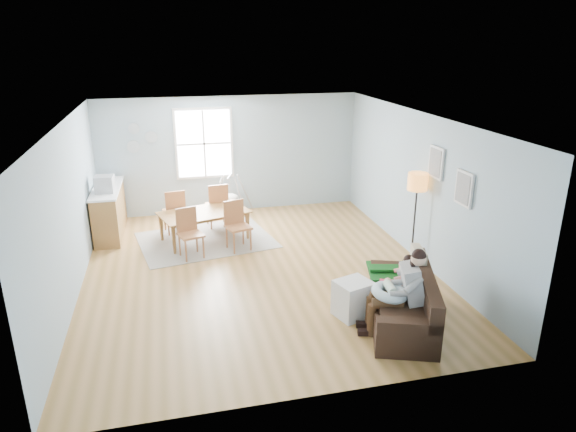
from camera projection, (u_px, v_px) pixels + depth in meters
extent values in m
cube|color=olive|center=(258.00, 272.00, 9.19)|extent=(8.40, 9.40, 0.08)
cube|color=white|center=(255.00, 100.00, 8.18)|extent=(8.40, 9.40, 0.60)
cube|color=#92A9C0|center=(225.00, 145.00, 13.00)|extent=(8.40, 0.08, 3.90)
cube|color=#92A9C0|center=(351.00, 354.00, 4.45)|extent=(8.40, 0.08, 3.90)
cube|color=#92A9C0|center=(475.00, 183.00, 9.64)|extent=(0.08, 9.40, 3.90)
cube|color=silver|center=(204.00, 143.00, 11.68)|extent=(1.32, 0.06, 1.62)
cube|color=white|center=(204.00, 144.00, 11.65)|extent=(1.20, 0.02, 1.50)
cube|color=silver|center=(204.00, 144.00, 11.65)|extent=(1.20, 0.03, 0.04)
cube|color=silver|center=(204.00, 144.00, 11.65)|extent=(0.04, 0.03, 1.50)
cube|color=silver|center=(464.00, 189.00, 7.87)|extent=(0.04, 0.44, 0.54)
cube|color=slate|center=(463.00, 189.00, 7.86)|extent=(0.01, 0.36, 0.46)
cube|color=silver|center=(436.00, 163.00, 8.63)|extent=(0.04, 0.44, 0.54)
cube|color=slate|center=(435.00, 163.00, 8.62)|extent=(0.01, 0.36, 0.46)
cylinder|color=#94A8B2|center=(134.00, 128.00, 11.22)|extent=(0.24, 0.02, 0.24)
cylinder|color=#94A8B2|center=(151.00, 137.00, 11.36)|extent=(0.26, 0.02, 0.26)
cylinder|color=#94A8B2|center=(133.00, 147.00, 11.34)|extent=(0.28, 0.02, 0.28)
cube|color=black|center=(401.00, 310.00, 7.47)|extent=(1.44, 2.11, 0.39)
cube|color=black|center=(426.00, 287.00, 7.30)|extent=(0.83, 1.89, 0.40)
cube|color=black|center=(409.00, 326.00, 6.55)|extent=(0.85, 0.45, 0.15)
cube|color=black|center=(397.00, 268.00, 8.20)|extent=(0.85, 0.45, 0.15)
cube|color=#125119|center=(397.00, 271.00, 7.97)|extent=(1.05, 0.92, 0.04)
cube|color=tan|center=(418.00, 263.00, 7.74)|extent=(0.23, 0.49, 0.47)
cube|color=gray|center=(412.00, 283.00, 7.02)|extent=(0.42, 0.48, 0.56)
sphere|color=#E0AB89|center=(419.00, 259.00, 6.90)|extent=(0.20, 0.20, 0.20)
sphere|color=black|center=(419.00, 256.00, 6.88)|extent=(0.20, 0.20, 0.20)
cylinder|color=#3A2715|center=(388.00, 303.00, 7.02)|extent=(0.45, 0.26, 0.15)
cylinder|color=#3A2715|center=(385.00, 296.00, 7.21)|extent=(0.45, 0.26, 0.15)
cylinder|color=#3A2715|center=(372.00, 320.00, 7.11)|extent=(0.12, 0.12, 0.48)
cylinder|color=#3A2715|center=(370.00, 312.00, 7.30)|extent=(0.12, 0.12, 0.48)
cube|color=black|center=(366.00, 332.00, 7.18)|extent=(0.24, 0.15, 0.08)
cube|color=black|center=(364.00, 325.00, 7.37)|extent=(0.24, 0.15, 0.08)
torus|color=#C7EAF9|center=(390.00, 292.00, 7.09)|extent=(0.69, 0.68, 0.21)
cylinder|color=silver|center=(390.00, 288.00, 7.07)|extent=(0.15, 0.29, 0.12)
sphere|color=#E0AB89|center=(388.00, 281.00, 7.21)|extent=(0.10, 0.10, 0.10)
cube|color=silver|center=(406.00, 276.00, 7.48)|extent=(0.30, 0.31, 0.34)
sphere|color=#E0AB89|center=(409.00, 262.00, 7.39)|extent=(0.16, 0.16, 0.16)
sphere|color=black|center=(409.00, 260.00, 7.38)|extent=(0.16, 0.16, 0.16)
cylinder|color=#F33B66|center=(389.00, 286.00, 7.51)|extent=(0.29, 0.19, 0.08)
cylinder|color=#F33B66|center=(389.00, 282.00, 7.63)|extent=(0.29, 0.19, 0.08)
cylinder|color=#F33B66|center=(379.00, 295.00, 7.58)|extent=(0.07, 0.07, 0.28)
cylinder|color=#F33B66|center=(380.00, 291.00, 7.70)|extent=(0.07, 0.07, 0.28)
cylinder|color=black|center=(411.00, 262.00, 9.47)|extent=(0.30, 0.30, 0.03)
cylinder|color=black|center=(414.00, 225.00, 9.23)|extent=(0.03, 0.03, 1.50)
cylinder|color=orange|center=(418.00, 182.00, 8.96)|extent=(0.34, 0.34, 0.30)
cube|color=white|center=(353.00, 299.00, 7.61)|extent=(0.61, 0.58, 0.55)
cube|color=black|center=(341.00, 302.00, 7.50)|extent=(0.15, 0.37, 0.44)
cube|color=gray|center=(206.00, 240.00, 10.52)|extent=(2.91, 2.41, 0.01)
imported|color=brown|center=(205.00, 226.00, 10.42)|extent=(1.94, 1.43, 0.61)
cube|color=#A26338|center=(191.00, 235.00, 9.57)|extent=(0.53, 0.53, 0.04)
cube|color=#A26338|center=(186.00, 219.00, 9.64)|extent=(0.40, 0.16, 0.47)
cylinder|color=#A26338|center=(186.00, 251.00, 9.42)|extent=(0.04, 0.04, 0.46)
cylinder|color=#A26338|center=(203.00, 247.00, 9.59)|extent=(0.04, 0.04, 0.46)
cylinder|color=#A26338|center=(180.00, 245.00, 9.70)|extent=(0.04, 0.04, 0.46)
cylinder|color=#A26338|center=(197.00, 241.00, 9.87)|extent=(0.04, 0.04, 0.46)
cube|color=#A26338|center=(238.00, 227.00, 9.92)|extent=(0.54, 0.54, 0.04)
cube|color=#A26338|center=(234.00, 212.00, 10.00)|extent=(0.41, 0.15, 0.48)
cylinder|color=#A26338|center=(234.00, 243.00, 9.77)|extent=(0.04, 0.04, 0.47)
cylinder|color=#A26338|center=(251.00, 240.00, 9.94)|extent=(0.04, 0.04, 0.47)
cylinder|color=#A26338|center=(227.00, 237.00, 10.06)|extent=(0.04, 0.04, 0.47)
cylinder|color=#A26338|center=(243.00, 234.00, 10.22)|extent=(0.04, 0.04, 0.47)
cube|color=#A26338|center=(174.00, 211.00, 10.82)|extent=(0.51, 0.51, 0.04)
cube|color=#A26338|center=(175.00, 202.00, 10.57)|extent=(0.41, 0.12, 0.48)
cylinder|color=#A26338|center=(181.00, 218.00, 11.12)|extent=(0.04, 0.04, 0.47)
cylinder|color=#A26338|center=(165.00, 220.00, 10.98)|extent=(0.04, 0.04, 0.47)
cylinder|color=#A26338|center=(185.00, 223.00, 10.81)|extent=(0.04, 0.04, 0.47)
cylinder|color=#A26338|center=(169.00, 226.00, 10.68)|extent=(0.04, 0.04, 0.47)
cube|color=#A26338|center=(217.00, 205.00, 11.17)|extent=(0.50, 0.50, 0.04)
cube|color=#A26338|center=(219.00, 196.00, 10.90)|extent=(0.43, 0.10, 0.49)
cylinder|color=#A26338|center=(223.00, 212.00, 11.47)|extent=(0.04, 0.04, 0.48)
cylinder|color=#A26338|center=(208.00, 214.00, 11.35)|extent=(0.04, 0.04, 0.48)
cylinder|color=#A26338|center=(228.00, 217.00, 11.15)|extent=(0.04, 0.04, 0.48)
cylinder|color=#A26338|center=(211.00, 219.00, 11.03)|extent=(0.04, 0.04, 0.48)
cube|color=brown|center=(109.00, 212.00, 10.71)|extent=(0.53, 1.80, 0.99)
cube|color=white|center=(107.00, 188.00, 10.55)|extent=(0.57, 1.84, 0.04)
cube|color=#A1A2A6|center=(105.00, 184.00, 10.17)|extent=(0.38, 0.36, 0.33)
cube|color=black|center=(96.00, 184.00, 10.14)|extent=(0.04, 0.27, 0.23)
cylinder|color=#A1A2A6|center=(229.00, 176.00, 11.69)|extent=(0.20, 0.52, 0.04)
ellipsoid|color=beige|center=(230.00, 199.00, 11.87)|extent=(0.39, 0.39, 0.24)
cylinder|color=#A1A2A6|center=(230.00, 187.00, 11.78)|extent=(0.01, 0.01, 0.43)
cylinder|color=#A1A2A6|center=(215.00, 199.00, 11.58)|extent=(0.41, 0.24, 0.94)
cylinder|color=#A1A2A6|center=(241.00, 200.00, 11.54)|extent=(0.23, 0.43, 0.94)
cylinder|color=#A1A2A6|center=(220.00, 192.00, 12.14)|extent=(0.23, 0.43, 0.94)
cylinder|color=#A1A2A6|center=(245.00, 192.00, 12.10)|extent=(0.41, 0.24, 0.94)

